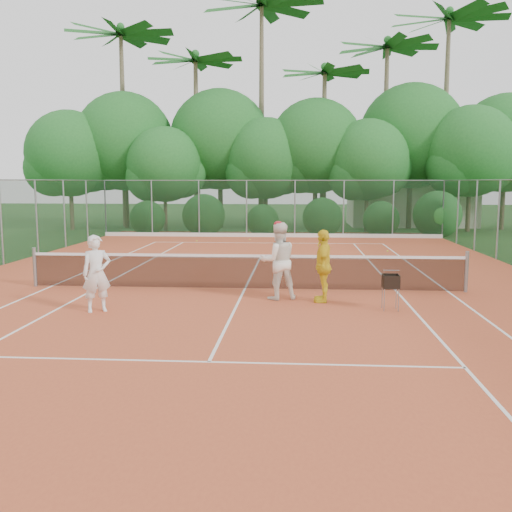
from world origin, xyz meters
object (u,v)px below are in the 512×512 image
(player_center_grp, at_px, (278,261))
(player_yellow, at_px, (323,266))
(player_white, at_px, (97,274))
(ball_hopper, at_px, (391,282))

(player_center_grp, relative_size, player_yellow, 1.10)
(player_white, xyz_separation_m, player_yellow, (5.16, 1.45, 0.02))
(player_center_grp, height_order, player_yellow, player_center_grp)
(player_center_grp, xyz_separation_m, player_yellow, (1.11, -0.23, -0.08))
(player_yellow, bearing_deg, player_center_grp, -97.14)
(player_white, relative_size, player_yellow, 0.98)
(player_center_grp, height_order, ball_hopper, player_center_grp)
(player_white, bearing_deg, player_yellow, -13.31)
(ball_hopper, bearing_deg, player_center_grp, 155.41)
(player_yellow, bearing_deg, ball_hopper, 66.29)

